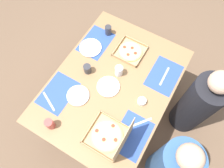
{
  "coord_description": "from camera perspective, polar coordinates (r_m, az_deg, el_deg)",
  "views": [
    {
      "loc": [
        0.73,
        0.42,
        2.5
      ],
      "look_at": [
        0.0,
        0.0,
        0.72
      ],
      "focal_mm": 34.54,
      "sensor_mm": 36.0,
      "label": 1
    }
  ],
  "objects": [
    {
      "name": "ground_plane",
      "position": [
        2.64,
        0.0,
        -6.68
      ],
      "size": [
        6.0,
        6.0,
        0.0
      ],
      "primitive_type": "plane",
      "color": "brown"
    },
    {
      "name": "dining_table",
      "position": [
        2.06,
        0.0,
        -1.17
      ],
      "size": [
        1.42,
        1.05,
        0.72
      ],
      "color": "#3F3328",
      "rests_on": "ground_plane"
    },
    {
      "name": "placemat_near_left",
      "position": [
        2.21,
        -4.3,
        10.98
      ],
      "size": [
        0.36,
        0.26,
        0.0
      ],
      "primitive_type": "cube",
      "color": "#2D4C9E",
      "rests_on": "dining_table"
    },
    {
      "name": "placemat_near_right",
      "position": [
        1.99,
        -14.11,
        -2.27
      ],
      "size": [
        0.36,
        0.26,
        0.0
      ],
      "primitive_type": "cube",
      "color": "#2D4C9E",
      "rests_on": "dining_table"
    },
    {
      "name": "placemat_far_left",
      "position": [
        2.07,
        13.6,
        2.21
      ],
      "size": [
        0.36,
        0.26,
        0.0
      ],
      "primitive_type": "cube",
      "color": "#2D4C9E",
      "rests_on": "dining_table"
    },
    {
      "name": "placemat_far_right",
      "position": [
        1.83,
        5.26,
        -13.32
      ],
      "size": [
        0.36,
        0.26,
        0.0
      ],
      "primitive_type": "cube",
      "color": "#2D4C9E",
      "rests_on": "dining_table"
    },
    {
      "name": "pizza_box_center",
      "position": [
        2.14,
        4.83,
        8.6
      ],
      "size": [
        0.27,
        0.27,
        0.04
      ],
      "color": "tan",
      "rests_on": "dining_table"
    },
    {
      "name": "pizza_box_corner_right",
      "position": [
        1.76,
        -0.47,
        -13.84
      ],
      "size": [
        0.31,
        0.31,
        0.34
      ],
      "color": "tan",
      "rests_on": "dining_table"
    },
    {
      "name": "plate_near_left",
      "position": [
        1.95,
        -0.99,
        -0.71
      ],
      "size": [
        0.21,
        0.21,
        0.02
      ],
      "color": "white",
      "rests_on": "dining_table"
    },
    {
      "name": "plate_far_right",
      "position": [
        1.94,
        -8.98,
        -3.05
      ],
      "size": [
        0.2,
        0.2,
        0.02
      ],
      "color": "white",
      "rests_on": "dining_table"
    },
    {
      "name": "plate_far_left",
      "position": [
        2.17,
        -5.73,
        9.5
      ],
      "size": [
        0.22,
        0.22,
        0.02
      ],
      "color": "white",
      "rests_on": "dining_table"
    },
    {
      "name": "cup_spare",
      "position": [
        1.97,
        1.93,
        3.47
      ],
      "size": [
        0.07,
        0.07,
        0.11
      ],
      "primitive_type": "cylinder",
      "color": "silver",
      "rests_on": "dining_table"
    },
    {
      "name": "cup_clear_right",
      "position": [
        1.86,
        -16.15,
        -10.12
      ],
      "size": [
        0.07,
        0.07,
        0.11
      ],
      "primitive_type": "cylinder",
      "color": "#BF4742",
      "rests_on": "dining_table"
    },
    {
      "name": "cup_red",
      "position": [
        2.23,
        -1.0,
        14.04
      ],
      "size": [
        0.06,
        0.06,
        0.1
      ],
      "primitive_type": "cylinder",
      "color": "#333338",
      "rests_on": "dining_table"
    },
    {
      "name": "cup_clear_left",
      "position": [
        2.0,
        -6.5,
        4.03
      ],
      "size": [
        0.07,
        0.07,
        0.09
      ],
      "primitive_type": "cylinder",
      "color": "#333338",
      "rests_on": "dining_table"
    },
    {
      "name": "condiment_bowl",
      "position": [
        1.9,
        7.88,
        -4.55
      ],
      "size": [
        0.08,
        0.08,
        0.04
      ],
      "primitive_type": "cylinder",
      "color": "white",
      "rests_on": "dining_table"
    },
    {
      "name": "knife_by_near_left",
      "position": [
        1.86,
        7.53,
        -10.13
      ],
      "size": [
        0.18,
        0.15,
        0.0
      ],
      "primitive_type": "cube",
      "rotation": [
        0.0,
        0.0,
        5.61
      ],
      "color": "#B7B7BC",
      "rests_on": "dining_table"
    },
    {
      "name": "knife_by_far_left",
      "position": [
        2.06,
        13.7,
        2.0
      ],
      "size": [
        0.21,
        0.02,
        0.0
      ],
      "primitive_type": "cube",
      "rotation": [
        0.0,
        0.0,
        0.02
      ],
      "color": "#B7B7BC",
      "rests_on": "dining_table"
    },
    {
      "name": "knife_by_far_right",
      "position": [
        1.98,
        -16.37,
        -4.44
      ],
      "size": [
        0.11,
        0.2,
        0.0
      ],
      "primitive_type": "cube",
      "rotation": [
        0.0,
        0.0,
        1.12
      ],
      "color": "#B7B7BC",
      "rests_on": "dining_table"
    },
    {
      "name": "diner_left_seat",
      "position": [
        2.3,
        21.55,
        -5.13
      ],
      "size": [
        0.32,
        0.32,
        1.1
      ],
      "color": "black",
      "rests_on": "ground_plane"
    },
    {
      "name": "diner_right_seat",
      "position": [
        2.08,
        15.33,
        -19.79
      ],
      "size": [
        0.32,
        0.32,
        1.11
      ],
      "color": "#33598C",
      "rests_on": "ground_plane"
    }
  ]
}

